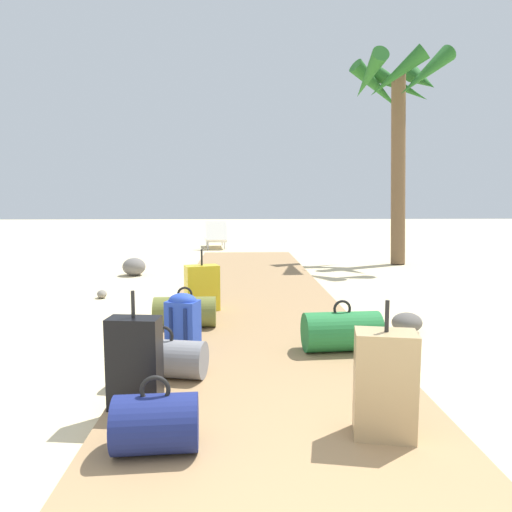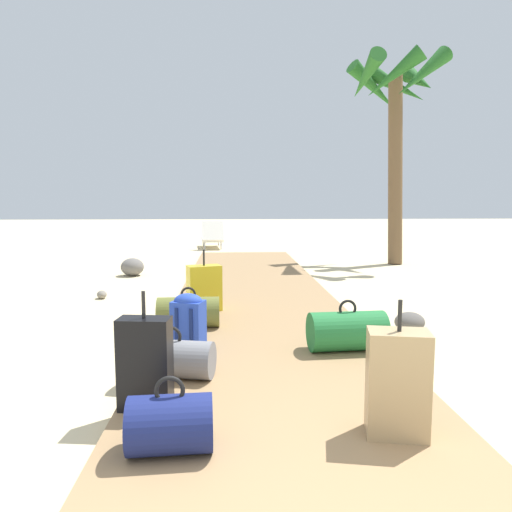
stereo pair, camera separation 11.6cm
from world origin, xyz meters
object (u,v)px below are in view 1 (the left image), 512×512
duffel_bag_olive (185,312)px  suitcase_tan (385,384)px  duffel_bag_navy (156,423)px  duffel_bag_grey (164,358)px  suitcase_yellow (202,288)px  duffel_bag_green (342,331)px  lounge_chair (216,237)px  suitcase_black (135,363)px  backpack_blue (183,320)px  palm_tree_far_right (397,105)px

duffel_bag_olive → suitcase_tan: (1.41, -2.43, 0.14)m
duffel_bag_olive → suitcase_tan: bearing=-60.0°
duffel_bag_navy → duffel_bag_grey: bearing=96.6°
duffel_bag_olive → suitcase_yellow: suitcase_yellow is taller
duffel_bag_green → duffel_bag_navy: size_ratio=1.51×
suitcase_yellow → lounge_chair: suitcase_yellow is taller
suitcase_yellow → lounge_chair: bearing=91.6°
duffel_bag_olive → duffel_bag_navy: duffel_bag_olive is taller
suitcase_black → lounge_chair: (-0.01, 11.24, -0.05)m
duffel_bag_olive → lounge_chair: bearing=90.7°
suitcase_tan → suitcase_black: (-1.51, 0.43, -0.01)m
duffel_bag_olive → suitcase_tan: suitcase_tan is taller
suitcase_black → suitcase_yellow: bearing=85.3°
duffel_bag_grey → backpack_blue: backpack_blue is taller
duffel_bag_grey → suitcase_tan: bearing=-34.9°
duffel_bag_green → duffel_bag_navy: (-1.37, -1.69, -0.02)m
suitcase_tan → lounge_chair: suitcase_tan is taller
suitcase_yellow → suitcase_black: 2.78m
suitcase_yellow → duffel_bag_navy: (0.00, -3.33, -0.12)m
duffel_bag_navy → palm_tree_far_right: (3.95, 8.20, 3.26)m
duffel_bag_navy → suitcase_tan: 1.29m
duffel_bag_navy → backpack_blue: size_ratio=0.90×
duffel_bag_grey → palm_tree_far_right: 8.81m
duffel_bag_green → backpack_blue: backpack_blue is taller
duffel_bag_olive → backpack_blue: backpack_blue is taller
duffel_bag_green → suitcase_tan: size_ratio=0.89×
suitcase_yellow → suitcase_tan: bearing=-68.2°
backpack_blue → suitcase_tan: bearing=-51.0°
duffel_bag_green → lounge_chair: lounge_chair is taller
suitcase_yellow → palm_tree_far_right: 7.01m
duffel_bag_green → suitcase_tan: (-0.09, -1.56, 0.13)m
suitcase_yellow → duffel_bag_navy: bearing=-90.0°
duffel_bag_olive → suitcase_black: 2.01m
suitcase_black → palm_tree_far_right: bearing=61.3°
suitcase_tan → duffel_bag_green: bearing=86.5°
duffel_bag_green → duffel_bag_navy: 2.17m
palm_tree_far_right → lounge_chair: palm_tree_far_right is taller
suitcase_black → lounge_chair: 11.24m
duffel_bag_olive → lounge_chair: (-0.11, 9.24, 0.08)m
palm_tree_far_right → duffel_bag_navy: bearing=-115.7°
suitcase_tan → lounge_chair: (-1.51, 11.67, -0.06)m
lounge_chair → suitcase_tan: bearing=-82.6°
suitcase_black → duffel_bag_green: bearing=35.2°
duffel_bag_green → suitcase_black: 1.96m
suitcase_yellow → palm_tree_far_right: bearing=50.9°
suitcase_tan → palm_tree_far_right: 9.05m
duffel_bag_green → suitcase_black: (-1.60, -1.13, 0.12)m
suitcase_yellow → duffel_bag_olive: bearing=-99.3°
duffel_bag_grey → palm_tree_far_right: size_ratio=0.15×
backpack_blue → duffel_bag_green: bearing=-3.6°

